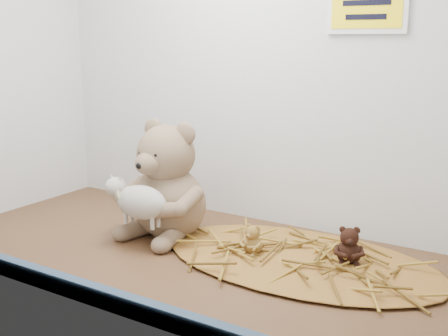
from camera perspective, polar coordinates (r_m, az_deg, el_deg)
The scene contains 8 objects.
alcove_shell at distance 127.32cm, azimuth -2.11°, elevation 11.97°, with size 120.40×60.20×90.40cm.
front_rail at distance 108.39cm, azimuth -13.41°, elevation -12.23°, with size 119.28×2.20×3.60cm, color #324561.
straw_bed at distance 124.45cm, azimuth 7.66°, elevation -9.15°, with size 63.77×37.03×1.23cm, color brown.
main_teddy at distance 136.05cm, azimuth -5.66°, elevation -1.11°, with size 22.98×24.26×28.50cm, color #92735A, non-canonical shape.
toy_lamb at distance 129.27cm, azimuth -8.39°, elevation -3.46°, with size 16.99×10.37×10.98cm, color beige, non-canonical shape.
mini_teddy_tan at distance 124.67cm, azimuth 2.95°, elevation -7.08°, with size 5.32×5.62×6.60cm, color olive, non-canonical shape.
mini_teddy_brown at distance 121.98cm, azimuth 12.59°, elevation -7.50°, with size 6.47×6.83×8.02cm, color black, non-canonical shape.
wall_sign at distance 132.73cm, azimuth 14.36°, elevation 15.95°, with size 16.00×1.20×11.00cm, color yellow.
Camera 1 is at (71.09, -96.60, 47.60)cm, focal length 45.00 mm.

